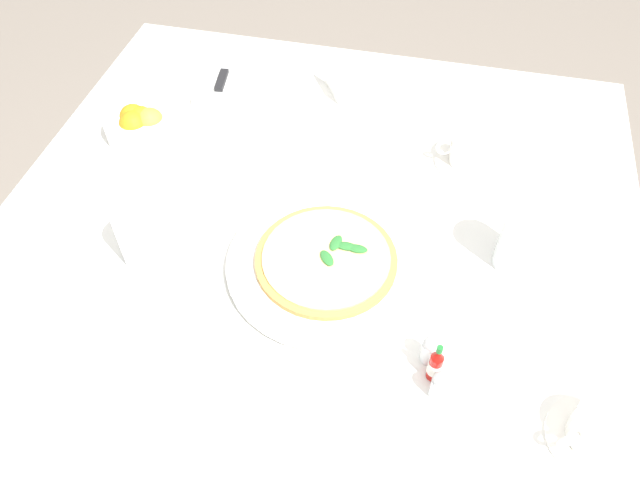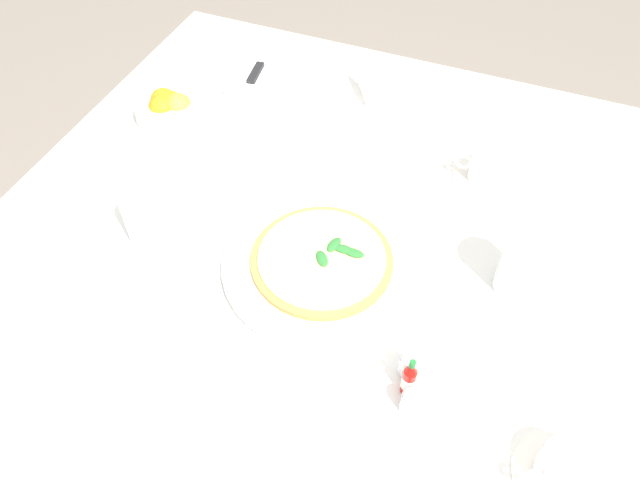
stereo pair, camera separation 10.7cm
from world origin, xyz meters
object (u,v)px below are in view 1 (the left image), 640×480
(pizza_plate, at_px, (326,264))
(coffee_cup_center_back, at_px, (597,431))
(pepper_shaker, at_px, (439,386))
(hot_sauce_bottle, at_px, (435,365))
(water_glass_far_left, at_px, (140,239))
(pizza, at_px, (326,259))
(citrus_bowl, at_px, (141,124))
(menu_card, at_px, (333,82))
(salt_shaker, at_px, (430,350))
(dinner_knife, at_px, (226,68))
(napkin_folded, at_px, (226,73))
(coffee_cup_back_corner, at_px, (469,152))
(water_glass_right_edge, at_px, (521,244))

(pizza_plate, height_order, coffee_cup_center_back, coffee_cup_center_back)
(pizza_plate, xyz_separation_m, pepper_shaker, (-0.19, -0.21, 0.01))
(hot_sauce_bottle, bearing_deg, water_glass_far_left, 77.16)
(pizza, xyz_separation_m, citrus_bowl, (0.26, 0.45, 0.00))
(menu_card, bearing_deg, hot_sauce_bottle, -8.06)
(hot_sauce_bottle, bearing_deg, pizza_plate, 50.47)
(water_glass_far_left, distance_m, salt_shaker, 0.51)
(pizza_plate, distance_m, dinner_knife, 0.61)
(dinner_knife, height_order, citrus_bowl, citrus_bowl)
(napkin_folded, bearing_deg, dinner_knife, -5.25)
(dinner_knife, bearing_deg, coffee_cup_center_back, -140.32)
(coffee_cup_back_corner, height_order, napkin_folded, coffee_cup_back_corner)
(pizza_plate, xyz_separation_m, pizza, (0.00, -0.00, 0.01))
(citrus_bowl, relative_size, pepper_shaker, 2.67)
(coffee_cup_center_back, relative_size, menu_card, 1.66)
(pizza_plate, relative_size, pizza, 1.41)
(dinner_knife, bearing_deg, pizza, -152.85)
(pizza, distance_m, dinner_knife, 0.61)
(napkin_folded, distance_m, hot_sauce_bottle, 0.86)
(water_glass_far_left, relative_size, menu_card, 1.52)
(pizza, bearing_deg, hot_sauce_bottle, -129.66)
(citrus_bowl, bearing_deg, salt_shaker, -121.88)
(pizza, xyz_separation_m, coffee_cup_center_back, (-0.21, -0.43, 0.00))
(pizza, bearing_deg, pepper_shaker, -132.70)
(water_glass_far_left, height_order, hot_sauce_bottle, water_glass_far_left)
(coffee_cup_back_corner, relative_size, napkin_folded, 0.54)
(coffee_cup_back_corner, height_order, pepper_shaker, coffee_cup_back_corner)
(pizza_plate, bearing_deg, pepper_shaker, -132.59)
(pizza, xyz_separation_m, hot_sauce_bottle, (-0.17, -0.20, 0.01))
(coffee_cup_center_back, relative_size, coffee_cup_back_corner, 0.98)
(napkin_folded, xyz_separation_m, dinner_knife, (0.00, 0.00, 0.01))
(salt_shaker, bearing_deg, water_glass_far_left, 79.99)
(coffee_cup_back_corner, xyz_separation_m, salt_shaker, (-0.46, 0.03, -0.00))
(pepper_shaker, bearing_deg, salt_shaker, 19.65)
(coffee_cup_back_corner, distance_m, dinner_knife, 0.59)
(coffee_cup_back_corner, xyz_separation_m, napkin_folded, (0.17, 0.56, -0.02))
(pepper_shaker, relative_size, menu_card, 0.72)
(citrus_bowl, height_order, pepper_shaker, citrus_bowl)
(coffee_cup_back_corner, relative_size, water_glass_right_edge, 1.08)
(pizza_plate, height_order, water_glass_far_left, water_glass_far_left)
(pizza_plate, xyz_separation_m, salt_shaker, (-0.14, -0.19, 0.01))
(napkin_folded, relative_size, citrus_bowl, 1.62)
(coffee_cup_center_back, relative_size, napkin_folded, 0.53)
(coffee_cup_center_back, height_order, pepper_shaker, same)
(dinner_knife, bearing_deg, salt_shaker, -147.54)
(water_glass_far_left, xyz_separation_m, salt_shaker, (-0.09, -0.50, -0.03))
(coffee_cup_center_back, bearing_deg, napkin_folded, 47.51)
(dinner_knife, distance_m, citrus_bowl, 0.26)
(citrus_bowl, height_order, hot_sauce_bottle, hot_sauce_bottle)
(napkin_folded, bearing_deg, coffee_cup_back_corner, -120.05)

